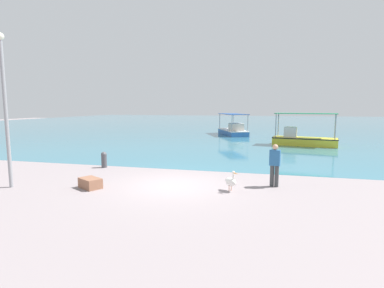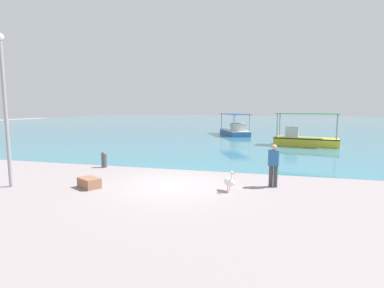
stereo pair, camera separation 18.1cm
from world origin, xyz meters
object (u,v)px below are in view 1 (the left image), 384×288
object	(u,v)px
cargo_crate	(90,183)
pelican	(231,181)
lamp_post	(5,103)
fishing_boat_far_left	(303,138)
fisherman_standing	(275,164)
mooring_bollard	(104,159)
fishing_boat_center	(233,130)

from	to	relation	value
cargo_crate	pelican	bearing A→B (deg)	9.41
pelican	cargo_crate	world-z (taller)	pelican
lamp_post	cargo_crate	bearing A→B (deg)	11.69
fishing_boat_far_left	fisherman_standing	xyz separation A→B (m)	(-2.54, -13.58, 0.32)
pelican	fisherman_standing	xyz separation A→B (m)	(1.59, 1.06, 0.53)
fishing_boat_far_left	cargo_crate	bearing A→B (deg)	-121.40
mooring_bollard	fisherman_standing	distance (m)	8.67
pelican	cargo_crate	size ratio (longest dim) A/B	0.90
fishing_boat_center	fisherman_standing	bearing A→B (deg)	-79.59
fisherman_standing	lamp_post	bearing A→B (deg)	-165.54
pelican	lamp_post	size ratio (longest dim) A/B	0.14
pelican	cargo_crate	xyz separation A→B (m)	(-5.35, -0.89, -0.18)
fisherman_standing	mooring_bollard	bearing A→B (deg)	168.45
lamp_post	fisherman_standing	distance (m)	10.62
fisherman_standing	cargo_crate	bearing A→B (deg)	-164.33
mooring_bollard	cargo_crate	distance (m)	4.00
fishing_boat_center	mooring_bollard	world-z (taller)	fishing_boat_center
pelican	fisherman_standing	bearing A→B (deg)	33.69
pelican	fisherman_standing	distance (m)	1.98
mooring_bollard	cargo_crate	world-z (taller)	mooring_bollard
lamp_post	mooring_bollard	bearing A→B (deg)	70.35
pelican	cargo_crate	bearing A→B (deg)	-170.59
fishing_boat_far_left	fisherman_standing	world-z (taller)	fishing_boat_far_left
fishing_boat_far_left	lamp_post	size ratio (longest dim) A/B	0.88
cargo_crate	mooring_bollard	bearing A→B (deg)	112.78
lamp_post	mooring_bollard	xyz separation A→B (m)	(1.54, 4.32, -2.85)
fishing_boat_far_left	lamp_post	xyz separation A→B (m)	(-12.56, -16.16, 2.71)
lamp_post	fishing_boat_center	bearing A→B (deg)	75.79
fishing_boat_center	mooring_bollard	xyz separation A→B (m)	(-4.54, -19.71, -0.11)
fishing_boat_far_left	cargo_crate	distance (m)	18.19
pelican	lamp_post	bearing A→B (deg)	-169.75
fishing_boat_far_left	mooring_bollard	world-z (taller)	fishing_boat_far_left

